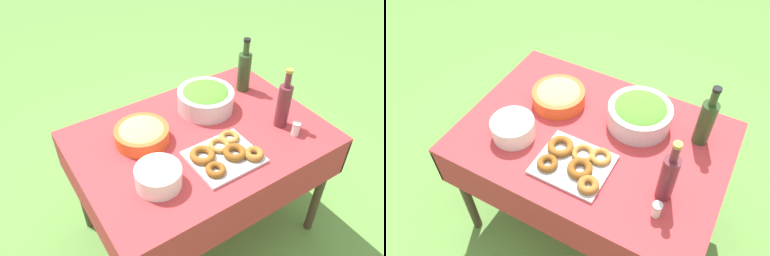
# 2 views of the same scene
# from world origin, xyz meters

# --- Properties ---
(ground_plane) EXTENTS (14.00, 14.00, 0.00)m
(ground_plane) POSITION_xyz_m (0.00, 0.00, 0.00)
(ground_plane) COLOR #609342
(picnic_table) EXTENTS (1.28, 0.90, 0.76)m
(picnic_table) POSITION_xyz_m (0.00, 0.00, 0.66)
(picnic_table) COLOR #B73338
(picnic_table) RESTS_ON ground_plane
(salad_bowl) EXTENTS (0.31, 0.31, 0.13)m
(salad_bowl) POSITION_xyz_m (0.16, 0.18, 0.83)
(salad_bowl) COLOR silver
(salad_bowl) RESTS_ON picnic_table
(pasta_bowl) EXTENTS (0.27, 0.27, 0.10)m
(pasta_bowl) POSITION_xyz_m (-0.27, 0.13, 0.81)
(pasta_bowl) COLOR #E05B28
(pasta_bowl) RESTS_ON picnic_table
(donut_platter) EXTENTS (0.35, 0.29, 0.05)m
(donut_platter) POSITION_xyz_m (0.01, -0.20, 0.78)
(donut_platter) COLOR silver
(donut_platter) RESTS_ON picnic_table
(plate_stack) EXTENTS (0.21, 0.21, 0.10)m
(plate_stack) POSITION_xyz_m (-0.34, -0.18, 0.81)
(plate_stack) COLOR white
(plate_stack) RESTS_ON picnic_table
(olive_oil_bottle) EXTENTS (0.08, 0.08, 0.33)m
(olive_oil_bottle) POSITION_xyz_m (0.46, 0.22, 0.89)
(olive_oil_bottle) COLOR #2D4723
(olive_oil_bottle) RESTS_ON picnic_table
(wine_bottle) EXTENTS (0.07, 0.07, 0.34)m
(wine_bottle) POSITION_xyz_m (0.41, -0.15, 0.89)
(wine_bottle) COLOR maroon
(wine_bottle) RESTS_ON picnic_table
(salt_shaker) EXTENTS (0.04, 0.04, 0.08)m
(salt_shaker) POSITION_xyz_m (0.41, -0.26, 0.80)
(salt_shaker) COLOR white
(salt_shaker) RESTS_ON picnic_table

